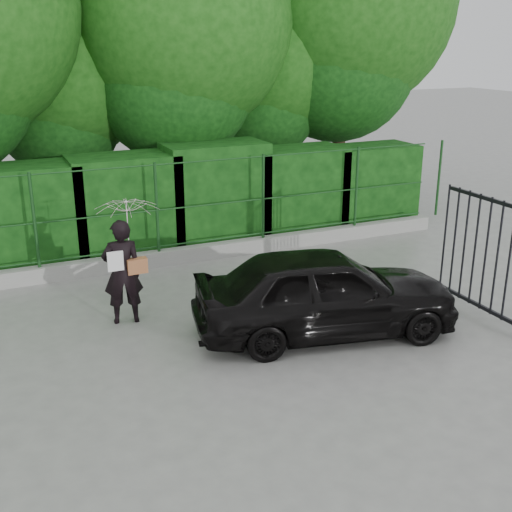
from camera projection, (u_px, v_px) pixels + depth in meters
name	position (u px, v px, depth m)	size (l,w,h in m)	color
ground	(221.00, 369.00, 8.93)	(80.00, 80.00, 0.00)	gray
kerb	(140.00, 261.00, 12.77)	(14.00, 0.25, 0.30)	#9E9E99
fence	(148.00, 209.00, 12.52)	(14.13, 0.06, 1.80)	#153E17
hedge	(126.00, 207.00, 13.36)	(14.20, 1.20, 2.23)	black
trees	(142.00, 26.00, 14.56)	(17.10, 6.15, 8.08)	black
woman	(126.00, 242.00, 10.05)	(1.00, 1.02, 2.03)	black
car	(325.00, 292.00, 9.80)	(1.62, 4.03, 1.37)	black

